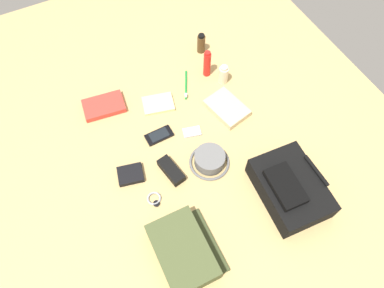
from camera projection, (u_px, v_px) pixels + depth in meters
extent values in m
cube|color=tan|center=(192.00, 150.00, 1.64)|extent=(2.64, 2.02, 0.02)
cube|color=black|center=(290.00, 188.00, 1.47)|extent=(0.35, 0.26, 0.10)
cube|color=black|center=(285.00, 186.00, 1.41)|extent=(0.19, 0.12, 0.03)
cylinder|color=black|center=(316.00, 170.00, 1.44)|extent=(0.15, 0.02, 0.02)
cube|color=#47512D|center=(182.00, 252.00, 1.35)|extent=(0.29, 0.20, 0.09)
cube|color=#394124|center=(206.00, 242.00, 1.41)|extent=(0.28, 0.07, 0.01)
cylinder|color=slate|center=(210.00, 159.00, 1.56)|extent=(0.14, 0.14, 0.06)
torus|color=slate|center=(209.00, 162.00, 1.59)|extent=(0.18, 0.18, 0.01)
cylinder|color=#473319|center=(201.00, 44.00, 1.89)|extent=(0.04, 0.04, 0.10)
cylinder|color=black|center=(201.00, 36.00, 1.84)|extent=(0.03, 0.03, 0.01)
cylinder|color=red|center=(207.00, 64.00, 1.79)|extent=(0.04, 0.04, 0.14)
cylinder|color=red|center=(208.00, 53.00, 1.72)|extent=(0.03, 0.03, 0.01)
cylinder|color=beige|center=(223.00, 75.00, 1.79)|extent=(0.05, 0.05, 0.09)
cylinder|color=beige|center=(224.00, 68.00, 1.74)|extent=(0.04, 0.04, 0.01)
cube|color=red|center=(104.00, 106.00, 1.73)|extent=(0.15, 0.21, 0.03)
cube|color=white|center=(104.00, 106.00, 1.74)|extent=(0.14, 0.20, 0.02)
cube|color=black|center=(159.00, 136.00, 1.66)|extent=(0.07, 0.13, 0.01)
cube|color=black|center=(159.00, 135.00, 1.65)|extent=(0.05, 0.09, 0.00)
cube|color=#B7B7BC|center=(192.00, 132.00, 1.67)|extent=(0.07, 0.09, 0.01)
cylinder|color=silver|center=(189.00, 133.00, 1.66)|extent=(0.03, 0.03, 0.00)
torus|color=#99999E|center=(154.00, 198.00, 1.50)|extent=(0.06, 0.06, 0.01)
cylinder|color=black|center=(156.00, 204.00, 1.49)|extent=(0.03, 0.03, 0.01)
cylinder|color=#198C33|center=(186.00, 85.00, 1.81)|extent=(0.17, 0.09, 0.01)
cube|color=white|center=(186.00, 95.00, 1.76)|extent=(0.02, 0.02, 0.01)
cube|color=black|center=(130.00, 174.00, 1.55)|extent=(0.11, 0.13, 0.02)
cube|color=beige|center=(158.00, 104.00, 1.75)|extent=(0.14, 0.17, 0.02)
cube|color=beige|center=(227.00, 108.00, 1.72)|extent=(0.23, 0.18, 0.04)
cube|color=black|center=(171.00, 171.00, 1.55)|extent=(0.15, 0.08, 0.04)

